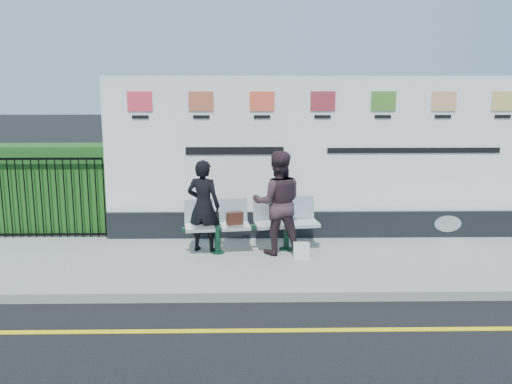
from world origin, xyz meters
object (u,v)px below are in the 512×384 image
at_px(bench, 252,237).
at_px(woman_right, 278,203).
at_px(billboard, 321,169).
at_px(woman_left, 203,206).

relative_size(bench, woman_right, 1.30).
relative_size(billboard, bench, 3.47).
xyz_separation_m(billboard, bench, (-1.29, -0.94, -1.05)).
xyz_separation_m(woman_left, woman_right, (1.27, -0.14, 0.08)).
height_order(billboard, woman_right, billboard).
distance_m(billboard, woman_left, 2.36).
bearing_deg(woman_right, bench, -16.20).
relative_size(bench, woman_left, 1.44).
height_order(billboard, bench, billboard).
bearing_deg(woman_right, billboard, -131.79).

